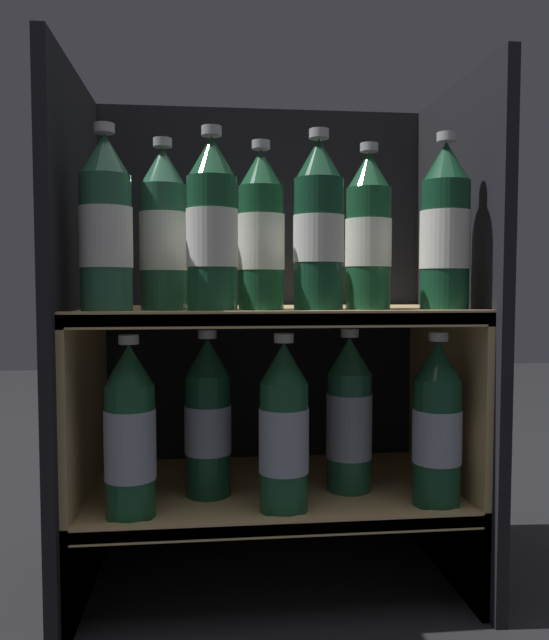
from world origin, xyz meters
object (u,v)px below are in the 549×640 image
(bottle_upper_back_2, at_px, (368,234))
(bottle_lower_front_0, at_px, (130,435))
(bottle_upper_back_0, at_px, (164,233))
(bottle_lower_back_0, at_px, (208,420))
(bottle_upper_front_3, at_px, (445,231))
(bottle_lower_front_1, at_px, (284,431))
(bottle_upper_back_1, at_px, (261,234))
(bottle_lower_back_1, at_px, (349,418))
(bottle_upper_front_0, at_px, (106,228))
(bottle_upper_front_1, at_px, (212,229))
(bottle_upper_front_2, at_px, (319,229))
(bottle_lower_front_2, at_px, (437,427))

(bottle_upper_back_2, distance_m, bottle_lower_front_0, 0.51)
(bottle_upper_back_0, relative_size, bottle_lower_back_0, 1.00)
(bottle_upper_back_0, relative_size, bottle_lower_front_0, 1.00)
(bottle_upper_front_3, distance_m, bottle_lower_front_1, 0.41)
(bottle_upper_back_1, bearing_deg, bottle_lower_back_1, 0.00)
(bottle_upper_front_0, distance_m, bottle_upper_back_1, 0.26)
(bottle_upper_front_1, relative_size, bottle_lower_back_1, 1.00)
(bottle_upper_back_2, height_order, bottle_lower_front_0, bottle_upper_back_2)
(bottle_upper_back_1, bearing_deg, bottle_lower_front_1, -72.00)
(bottle_upper_front_0, xyz_separation_m, bottle_lower_front_0, (0.03, 0.00, -0.32))
(bottle_upper_back_0, xyz_separation_m, bottle_lower_back_0, (0.07, 0.00, -0.31))
(bottle_upper_front_1, xyz_separation_m, bottle_upper_back_0, (-0.08, 0.09, -0.00))
(bottle_upper_front_0, distance_m, bottle_lower_front_0, 0.32)
(bottle_upper_front_2, distance_m, bottle_upper_back_0, 0.26)
(bottle_lower_back_1, bearing_deg, bottle_upper_front_3, -33.15)
(bottle_upper_back_2, xyz_separation_m, bottle_lower_front_1, (-0.16, -0.09, -0.32))
(bottle_lower_front_0, bearing_deg, bottle_upper_back_2, 12.43)
(bottle_upper_front_0, relative_size, bottle_lower_front_2, 1.00)
(bottle_upper_back_0, distance_m, bottle_lower_back_1, 0.45)
(bottle_upper_front_3, bearing_deg, bottle_lower_front_0, 180.00)
(bottle_upper_front_1, distance_m, bottle_upper_back_1, 0.12)
(bottle_lower_front_1, height_order, bottle_lower_back_1, same)
(bottle_upper_front_2, relative_size, bottle_upper_front_3, 1.00)
(bottle_upper_front_2, xyz_separation_m, bottle_lower_back_0, (-0.17, 0.09, -0.32))
(bottle_upper_back_0, height_order, bottle_lower_front_0, bottle_upper_back_0)
(bottle_upper_front_3, relative_size, bottle_upper_back_0, 1.00)
(bottle_upper_back_2, bearing_deg, bottle_upper_front_1, -161.96)
(bottle_upper_front_2, xyz_separation_m, bottle_upper_back_2, (0.10, 0.09, -0.00))
(bottle_upper_front_0, height_order, bottle_upper_back_1, same)
(bottle_lower_back_0, xyz_separation_m, bottle_lower_back_1, (0.24, 0.00, -0.00))
(bottle_upper_front_0, height_order, bottle_lower_front_0, bottle_upper_front_0)
(bottle_upper_front_2, height_order, bottle_lower_front_2, bottle_upper_front_2)
(bottle_upper_back_0, distance_m, bottle_lower_front_1, 0.38)
(bottle_upper_front_3, height_order, bottle_upper_back_0, same)
(bottle_upper_back_1, xyz_separation_m, bottle_upper_back_2, (0.18, 0.00, 0.00))
(bottle_upper_front_0, xyz_separation_m, bottle_lower_back_1, (0.39, 0.09, -0.32))
(bottle_upper_front_2, height_order, bottle_lower_front_1, bottle_upper_front_2)
(bottle_lower_front_2, bearing_deg, bottle_lower_front_0, 180.00)
(bottle_upper_back_0, relative_size, bottle_upper_back_2, 1.00)
(bottle_upper_front_0, relative_size, bottle_upper_front_2, 1.00)
(bottle_upper_back_1, xyz_separation_m, bottle_lower_front_0, (-0.21, -0.09, -0.32))
(bottle_upper_back_1, height_order, bottle_lower_front_2, bottle_upper_back_1)
(bottle_upper_front_3, bearing_deg, bottle_lower_back_1, 146.85)
(bottle_upper_back_1, distance_m, bottle_lower_back_1, 0.35)
(bottle_upper_front_2, relative_size, bottle_upper_back_0, 1.00)
(bottle_upper_front_2, distance_m, bottle_lower_back_0, 0.37)
(bottle_upper_back_2, bearing_deg, bottle_upper_back_1, 180.00)
(bottle_lower_front_0, bearing_deg, bottle_upper_front_2, -0.00)
(bottle_upper_front_1, height_order, bottle_upper_back_0, same)
(bottle_upper_back_0, bearing_deg, bottle_lower_front_1, -24.58)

